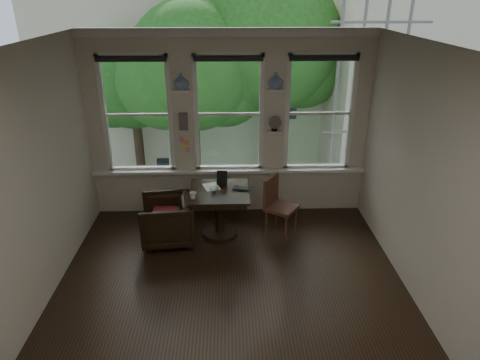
{
  "coord_description": "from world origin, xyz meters",
  "views": [
    {
      "loc": [
        -0.02,
        -4.42,
        3.49
      ],
      "look_at": [
        0.14,
        0.9,
        1.13
      ],
      "focal_mm": 32.0,
      "sensor_mm": 36.0,
      "label": 1
    }
  ],
  "objects_px": {
    "side_chair_right": "(281,207)",
    "armchair_left": "(168,220)",
    "mug": "(193,195)",
    "laptop": "(242,190)",
    "table": "(220,213)"
  },
  "relations": [
    {
      "from": "side_chair_right",
      "to": "armchair_left",
      "type": "bearing_deg",
      "value": 129.57
    },
    {
      "from": "mug",
      "to": "armchair_left",
      "type": "bearing_deg",
      "value": 169.92
    },
    {
      "from": "laptop",
      "to": "mug",
      "type": "bearing_deg",
      "value": -142.89
    },
    {
      "from": "table",
      "to": "laptop",
      "type": "xyz_separation_m",
      "value": [
        0.34,
        -0.01,
        0.39
      ]
    },
    {
      "from": "armchair_left",
      "to": "mug",
      "type": "height_order",
      "value": "mug"
    },
    {
      "from": "table",
      "to": "mug",
      "type": "xyz_separation_m",
      "value": [
        -0.37,
        -0.26,
        0.42
      ]
    },
    {
      "from": "side_chair_right",
      "to": "mug",
      "type": "bearing_deg",
      "value": 134.28
    },
    {
      "from": "side_chair_right",
      "to": "laptop",
      "type": "xyz_separation_m",
      "value": [
        -0.61,
        0.02,
        0.3
      ]
    },
    {
      "from": "table",
      "to": "laptop",
      "type": "bearing_deg",
      "value": -1.04
    },
    {
      "from": "table",
      "to": "side_chair_right",
      "type": "bearing_deg",
      "value": -1.29
    },
    {
      "from": "armchair_left",
      "to": "laptop",
      "type": "xyz_separation_m",
      "value": [
        1.12,
        0.18,
        0.41
      ]
    },
    {
      "from": "table",
      "to": "mug",
      "type": "bearing_deg",
      "value": -145.04
    },
    {
      "from": "table",
      "to": "mug",
      "type": "relative_size",
      "value": 8.7
    },
    {
      "from": "laptop",
      "to": "mug",
      "type": "distance_m",
      "value": 0.76
    },
    {
      "from": "laptop",
      "to": "armchair_left",
      "type": "bearing_deg",
      "value": -153.17
    }
  ]
}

